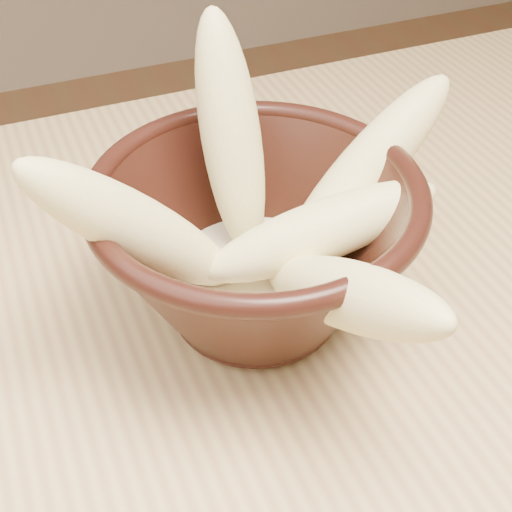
{
  "coord_description": "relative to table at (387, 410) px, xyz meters",
  "views": [
    {
      "loc": [
        -0.22,
        -0.27,
        1.11
      ],
      "look_at": [
        -0.08,
        0.06,
        0.81
      ],
      "focal_mm": 50.0,
      "sensor_mm": 36.0,
      "label": 1
    }
  ],
  "objects": [
    {
      "name": "table",
      "position": [
        0.0,
        0.0,
        0.0
      ],
      "size": [
        1.2,
        0.8,
        0.75
      ],
      "color": "tan",
      "rests_on": "ground"
    },
    {
      "name": "bowl",
      "position": [
        -0.08,
        0.06,
        0.15
      ],
      "size": [
        0.21,
        0.21,
        0.12
      ],
      "rotation": [
        0.0,
        0.0,
        0.2
      ],
      "color": "black",
      "rests_on": "table"
    },
    {
      "name": "milk_puddle",
      "position": [
        -0.08,
        0.06,
        0.12
      ],
      "size": [
        0.12,
        0.12,
        0.02
      ],
      "primitive_type": "cylinder",
      "color": "beige",
      "rests_on": "bowl"
    },
    {
      "name": "banana_upright",
      "position": [
        -0.08,
        0.11,
        0.2
      ],
      "size": [
        0.04,
        0.1,
        0.17
      ],
      "primitive_type": "ellipsoid",
      "rotation": [
        0.37,
        0.0,
        3.14
      ],
      "color": "#DCCE82",
      "rests_on": "bowl"
    },
    {
      "name": "banana_left",
      "position": [
        -0.16,
        0.06,
        0.18
      ],
      "size": [
        0.15,
        0.04,
        0.15
      ],
      "primitive_type": "ellipsoid",
      "rotation": [
        0.76,
        0.0,
        -1.53
      ],
      "color": "#DCCE82",
      "rests_on": "bowl"
    },
    {
      "name": "banana_right",
      "position": [
        0.0,
        0.07,
        0.17
      ],
      "size": [
        0.16,
        0.07,
        0.13
      ],
      "primitive_type": "ellipsoid",
      "rotation": [
        0.94,
        0.0,
        1.8
      ],
      "color": "#DCCE82",
      "rests_on": "bowl"
    },
    {
      "name": "banana_across",
      "position": [
        -0.05,
        0.04,
        0.16
      ],
      "size": [
        0.17,
        0.05,
        0.07
      ],
      "primitive_type": "ellipsoid",
      "rotation": [
        1.36,
        0.0,
        1.47
      ],
      "color": "#DCCE82",
      "rests_on": "bowl"
    },
    {
      "name": "banana_front",
      "position": [
        -0.06,
        -0.03,
        0.17
      ],
      "size": [
        0.06,
        0.18,
        0.13
      ],
      "primitive_type": "ellipsoid",
      "rotation": [
        1.04,
        0.0,
        0.11
      ],
      "color": "#DCCE82",
      "rests_on": "bowl"
    }
  ]
}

